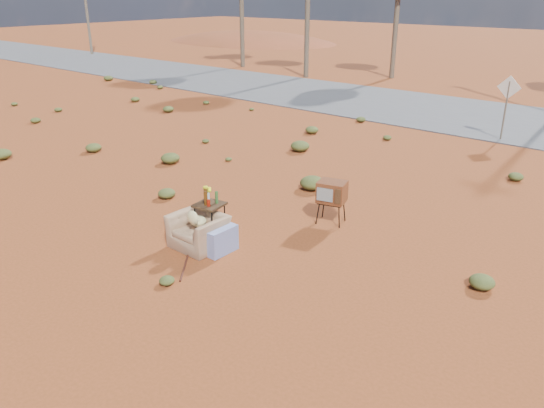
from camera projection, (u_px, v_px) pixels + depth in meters
The scene contains 9 objects.
ground at pixel (224, 249), 10.61m from camera, with size 140.00×140.00×0.00m, color brown.
highway at pixel (487, 118), 21.27m from camera, with size 140.00×7.00×0.04m, color #565659.
dirt_mound at pixel (250, 42), 52.61m from camera, with size 26.00×18.00×2.00m, color brown.
armchair at pixel (202, 228), 10.52m from camera, with size 1.21×0.77×0.90m.
tv_unit at pixel (332, 192), 11.54m from camera, with size 0.70×0.62×0.96m.
side_table at pixel (209, 202), 10.80m from camera, with size 0.62×0.62×1.09m.
rusty_bar at pixel (186, 261), 10.09m from camera, with size 0.04×0.04×1.49m, color #4D1F14.
road_sign at pixel (508, 96), 17.69m from camera, with size 0.78×0.06×2.19m.
scrub_patch at pixel (318, 178), 14.18m from camera, with size 17.49×8.07×0.33m.
Camera 1 is at (6.83, -6.67, 4.83)m, focal length 35.00 mm.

